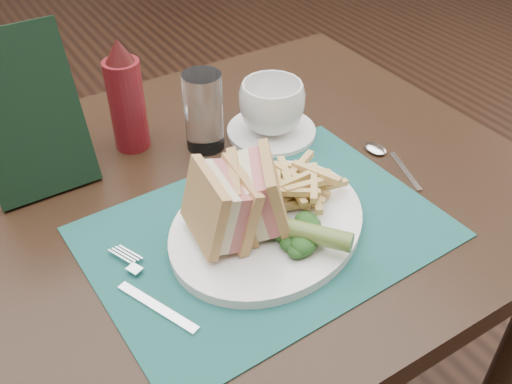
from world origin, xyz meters
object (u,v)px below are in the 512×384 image
at_px(ketchup_bottle, 126,95).
at_px(saucer, 271,131).
at_px(table_main, 239,337).
at_px(sandwich_half_b, 242,194).
at_px(placemat, 266,232).
at_px(plate, 268,225).
at_px(coffee_cup, 272,107).
at_px(check_presenter, 27,115).
at_px(sandwich_half_a, 205,210).
at_px(drinking_glass, 204,112).

bearing_deg(ketchup_bottle, saucer, -23.73).
distance_m(table_main, sandwich_half_b, 0.46).
height_order(placemat, plate, plate).
bearing_deg(coffee_cup, check_presenter, 168.91).
bearing_deg(coffee_cup, sandwich_half_a, -139.96).
height_order(sandwich_half_b, check_presenter, check_presenter).
xyz_separation_m(placemat, coffee_cup, (0.14, 0.20, 0.05)).
distance_m(table_main, plate, 0.40).
height_order(saucer, ketchup_bottle, ketchup_bottle).
height_order(placemat, sandwich_half_a, sandwich_half_a).
distance_m(saucer, ketchup_bottle, 0.25).
height_order(table_main, sandwich_half_b, sandwich_half_b).
height_order(sandwich_half_a, check_presenter, check_presenter).
relative_size(plate, check_presenter, 1.24).
bearing_deg(sandwich_half_b, plate, 3.33).
bearing_deg(check_presenter, ketchup_bottle, 7.76).
relative_size(sandwich_half_a, sandwich_half_b, 1.01).
bearing_deg(table_main, sandwich_half_b, -113.60).
height_order(table_main, saucer, saucer).
distance_m(placemat, drinking_glass, 0.24).
xyz_separation_m(plate, check_presenter, (-0.23, 0.27, 0.11)).
xyz_separation_m(placemat, check_presenter, (-0.22, 0.27, 0.12)).
xyz_separation_m(placemat, saucer, (0.14, 0.20, 0.00)).
height_order(placemat, check_presenter, check_presenter).
height_order(coffee_cup, drinking_glass, drinking_glass).
bearing_deg(saucer, check_presenter, 168.91).
bearing_deg(sandwich_half_b, sandwich_half_a, -150.46).
relative_size(placemat, sandwich_half_b, 4.60).
bearing_deg(plate, saucer, 33.56).
bearing_deg(placemat, coffee_cup, 54.98).
bearing_deg(drinking_glass, plate, -96.39).
bearing_deg(plate, coffee_cup, 33.56).
relative_size(sandwich_half_b, drinking_glass, 0.78).
bearing_deg(placemat, sandwich_half_a, 171.11).
bearing_deg(drinking_glass, saucer, -13.66).
bearing_deg(ketchup_bottle, sandwich_half_a, -92.63).
bearing_deg(placemat, drinking_glass, 82.54).
distance_m(table_main, sandwich_half_a, 0.47).
xyz_separation_m(plate, sandwich_half_a, (-0.09, 0.01, 0.06)).
height_order(table_main, ketchup_bottle, ketchup_bottle).
relative_size(placemat, ketchup_bottle, 2.51).
relative_size(plate, saucer, 2.00).
bearing_deg(drinking_glass, table_main, -96.16).
bearing_deg(sandwich_half_b, table_main, 93.12).
height_order(sandwich_half_a, ketchup_bottle, ketchup_bottle).
distance_m(plate, drinking_glass, 0.23).
bearing_deg(check_presenter, sandwich_half_b, -53.41).
bearing_deg(ketchup_bottle, drinking_glass, -33.35).
xyz_separation_m(table_main, plate, (-0.01, -0.11, 0.38)).
xyz_separation_m(saucer, check_presenter, (-0.36, 0.07, 0.11)).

